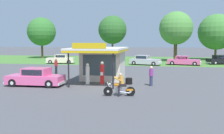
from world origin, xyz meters
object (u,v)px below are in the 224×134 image
parked_car_back_row_centre_left (183,61)px  parked_car_back_row_far_right (221,60)px  parked_car_back_row_right (97,59)px  bystander_admiring_sedan (56,66)px  bystander_standing_back_lot (151,76)px  gas_pump_offside (102,74)px  featured_classic_sedan (36,78)px  gas_pump_nearside (88,75)px  motorcycle_with_rider (120,87)px  parked_car_back_row_centre (61,59)px  spare_tire_stack (129,81)px  parked_car_back_row_far_left (145,61)px

parked_car_back_row_centre_left → parked_car_back_row_far_right: size_ratio=1.06×
parked_car_back_row_right → parked_car_back_row_far_right: (21.25, 0.17, -0.01)m
parked_car_back_row_centre_left → bystander_admiring_sedan: bearing=-138.8°
parked_car_back_row_far_right → bystander_standing_back_lot: (-11.22, -22.22, 0.19)m
gas_pump_offside → featured_classic_sedan: size_ratio=0.41×
gas_pump_nearside → bystander_standing_back_lot: bearing=5.1°
gas_pump_offside → parked_car_back_row_far_right: gas_pump_offside is taller
motorcycle_with_rider → parked_car_back_row_centre_left: size_ratio=0.40×
bystander_admiring_sedan → bystander_standing_back_lot: (10.91, -5.86, -0.07)m
gas_pump_nearside → motorcycle_with_rider: size_ratio=0.87×
parked_car_back_row_centre → bystander_standing_back_lot: bearing=-50.3°
gas_pump_offside → parked_car_back_row_right: (-5.95, 22.53, -0.24)m
parked_car_back_row_centre_left → spare_tire_stack: (-6.78, -19.11, -0.39)m
gas_pump_offside → parked_car_back_row_far_left: (2.81, 19.09, -0.23)m
parked_car_back_row_centre → bystander_admiring_sedan: size_ratio=2.82×
bystander_admiring_sedan → parked_car_back_row_right: bearing=86.9°
parked_car_back_row_far_left → spare_tire_stack: parked_car_back_row_far_left is taller
parked_car_back_row_far_right → spare_tire_stack: 25.36m
featured_classic_sedan → parked_car_back_row_centre: parked_car_back_row_centre is taller
gas_pump_offside → parked_car_back_row_far_right: 27.37m
parked_car_back_row_far_right → gas_pump_offside: bearing=-124.0°
parked_car_back_row_centre_left → spare_tire_stack: bearing=-109.5°
motorcycle_with_rider → bystander_standing_back_lot: bystander_standing_back_lot is taller
parked_car_back_row_right → parked_car_back_row_far_right: size_ratio=1.04×
spare_tire_stack → bystander_admiring_sedan: bearing=149.4°
parked_car_back_row_far_right → spare_tire_stack: (-13.14, -21.68, -0.41)m
spare_tire_stack → motorcycle_with_rider: bearing=-91.5°
parked_car_back_row_centre → parked_car_back_row_centre_left: size_ratio=0.92×
parked_car_back_row_centre → motorcycle_with_rider: bearing=-59.5°
gas_pump_offside → motorcycle_with_rider: size_ratio=0.94×
parked_car_back_row_right → bystander_admiring_sedan: 16.22m
gas_pump_offside → parked_car_back_row_centre_left: 22.02m
parked_car_back_row_right → parked_car_back_row_far_right: bearing=0.4°
parked_car_back_row_centre_left → bystander_admiring_sedan: 20.95m
motorcycle_with_rider → parked_car_back_row_far_right: 29.56m
motorcycle_with_rider → parked_car_back_row_centre_left: motorcycle_with_rider is taller
parked_car_back_row_right → gas_pump_offside: bearing=-75.2°
parked_car_back_row_far_right → parked_car_back_row_far_left: bearing=-163.9°
parked_car_back_row_centre_left → parked_car_back_row_far_right: (6.36, 2.58, 0.02)m
parked_car_back_row_centre_left → spare_tire_stack: 20.28m
motorcycle_with_rider → bystander_standing_back_lot: (2.04, 4.20, 0.22)m
gas_pump_offside → parked_car_back_row_centre: gas_pump_offside is taller
motorcycle_with_rider → spare_tire_stack: bearing=88.5°
gas_pump_offside → parked_car_back_row_right: gas_pump_offside is taller
motorcycle_with_rider → parked_car_back_row_far_left: 22.83m
parked_car_back_row_right → parked_car_back_row_far_right: 21.25m
featured_classic_sedan → parked_car_back_row_far_left: (8.31, 20.17, 0.02)m
motorcycle_with_rider → parked_car_back_row_centre: (-13.59, 23.05, 0.05)m
bystander_admiring_sedan → spare_tire_stack: bystander_admiring_sedan is taller
featured_classic_sedan → bystander_admiring_sedan: size_ratio=2.76×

